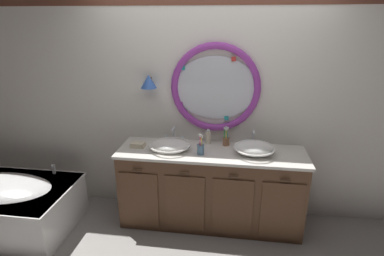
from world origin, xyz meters
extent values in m
plane|color=gray|center=(0.00, 0.00, 0.00)|extent=(14.00, 14.00, 0.00)
cube|color=silver|center=(0.00, 0.59, 1.30)|extent=(6.40, 0.08, 2.60)
cube|color=brown|center=(0.00, 0.55, 2.32)|extent=(6.27, 0.01, 0.09)
ellipsoid|color=silver|center=(0.07, 0.54, 1.46)|extent=(0.87, 0.02, 0.67)
torus|color=purple|center=(0.07, 0.53, 1.46)|extent=(0.95, 0.07, 0.95)
cube|color=yellow|center=(0.50, 0.52, 1.46)|extent=(0.05, 0.01, 0.05)
cube|color=red|center=(0.24, 0.52, 1.77)|extent=(0.05, 0.01, 0.05)
cube|color=teal|center=(-0.28, 0.52, 1.67)|extent=(0.05, 0.01, 0.05)
cube|color=purple|center=(-0.30, 0.52, 1.28)|extent=(0.05, 0.01, 0.05)
cube|color=teal|center=(0.20, 0.52, 1.14)|extent=(0.05, 0.01, 0.05)
cylinder|color=#4C3823|center=(-0.63, 0.51, 1.55)|extent=(0.02, 0.09, 0.02)
cone|color=blue|center=(-0.63, 0.46, 1.53)|extent=(0.17, 0.17, 0.14)
cube|color=brown|center=(0.06, 0.28, 0.41)|extent=(1.91, 0.54, 0.83)
cube|color=silver|center=(0.06, 0.28, 0.84)|extent=(1.95, 0.58, 0.03)
cube|color=silver|center=(0.06, 0.54, 0.77)|extent=(1.91, 0.02, 0.11)
cube|color=brown|center=(-0.66, 0.00, 0.37)|extent=(0.40, 0.02, 0.63)
cylinder|color=#422D1E|center=(-0.66, -0.02, 0.73)|extent=(0.10, 0.01, 0.01)
cube|color=brown|center=(-0.18, 0.00, 0.37)|extent=(0.40, 0.02, 0.63)
cylinder|color=#422D1E|center=(-0.18, -0.02, 0.73)|extent=(0.10, 0.01, 0.01)
cube|color=brown|center=(0.30, 0.00, 0.37)|extent=(0.40, 0.02, 0.63)
cylinder|color=#422D1E|center=(0.30, -0.02, 0.73)|extent=(0.10, 0.01, 0.01)
cube|color=brown|center=(0.78, 0.00, 0.37)|extent=(0.40, 0.02, 0.63)
cylinder|color=#422D1E|center=(0.78, -0.02, 0.73)|extent=(0.10, 0.01, 0.01)
cube|color=white|center=(-2.14, -0.13, 0.24)|extent=(1.50, 0.86, 0.48)
cylinder|color=silver|center=(-1.73, 0.24, 0.54)|extent=(0.04, 0.04, 0.11)
ellipsoid|color=white|center=(-0.37, 0.25, 0.91)|extent=(0.41, 0.30, 0.10)
torus|color=white|center=(-0.37, 0.25, 0.91)|extent=(0.43, 0.43, 0.02)
cylinder|color=silver|center=(-0.37, 0.25, 0.91)|extent=(0.03, 0.03, 0.01)
ellipsoid|color=white|center=(0.49, 0.25, 0.93)|extent=(0.39, 0.30, 0.14)
torus|color=white|center=(0.49, 0.25, 0.93)|extent=(0.41, 0.41, 0.02)
cylinder|color=silver|center=(0.49, 0.25, 0.93)|extent=(0.03, 0.03, 0.01)
cylinder|color=silver|center=(-0.37, 0.48, 0.87)|extent=(0.05, 0.05, 0.02)
cylinder|color=silver|center=(-0.37, 0.48, 0.95)|extent=(0.02, 0.02, 0.15)
sphere|color=silver|center=(-0.37, 0.48, 1.03)|extent=(0.03, 0.03, 0.03)
cylinder|color=silver|center=(-0.37, 0.42, 1.03)|extent=(0.02, 0.10, 0.02)
cylinder|color=silver|center=(-0.47, 0.48, 0.89)|extent=(0.04, 0.04, 0.06)
cylinder|color=silver|center=(-0.28, 0.48, 0.89)|extent=(0.04, 0.04, 0.06)
cube|color=silver|center=(-0.47, 0.48, 0.92)|extent=(0.05, 0.01, 0.01)
cube|color=silver|center=(-0.28, 0.48, 0.92)|extent=(0.05, 0.01, 0.01)
cylinder|color=silver|center=(0.49, 0.48, 0.87)|extent=(0.05, 0.05, 0.02)
cylinder|color=silver|center=(0.49, 0.48, 0.95)|extent=(0.02, 0.02, 0.15)
sphere|color=silver|center=(0.49, 0.48, 1.02)|extent=(0.03, 0.03, 0.03)
cylinder|color=silver|center=(0.49, 0.43, 1.02)|extent=(0.02, 0.09, 0.02)
cylinder|color=silver|center=(0.41, 0.48, 0.89)|extent=(0.04, 0.04, 0.06)
cylinder|color=silver|center=(0.57, 0.48, 0.89)|extent=(0.04, 0.04, 0.06)
cube|color=silver|center=(0.41, 0.48, 0.92)|extent=(0.05, 0.01, 0.01)
cube|color=silver|center=(0.57, 0.48, 0.92)|extent=(0.05, 0.01, 0.01)
cylinder|color=slate|center=(-0.04, 0.18, 0.91)|extent=(0.07, 0.07, 0.10)
torus|color=slate|center=(-0.04, 0.18, 0.96)|extent=(0.08, 0.08, 0.01)
cylinder|color=yellow|center=(-0.03, 0.18, 0.95)|extent=(0.03, 0.03, 0.17)
cube|color=white|center=(-0.03, 0.18, 1.05)|extent=(0.02, 0.02, 0.03)
cylinder|color=blue|center=(-0.04, 0.19, 0.96)|extent=(0.03, 0.03, 0.17)
cube|color=white|center=(-0.04, 0.19, 1.05)|extent=(0.02, 0.02, 0.03)
cylinder|color=#E0383D|center=(-0.05, 0.18, 0.96)|extent=(0.03, 0.04, 0.18)
cube|color=white|center=(-0.05, 0.18, 1.06)|extent=(0.02, 0.02, 0.03)
cylinder|color=pink|center=(-0.04, 0.16, 0.96)|extent=(0.03, 0.01, 0.19)
cube|color=white|center=(-0.04, 0.16, 1.07)|extent=(0.02, 0.02, 0.02)
cylinder|color=#996647|center=(0.20, 0.45, 0.90)|extent=(0.07, 0.07, 0.08)
torus|color=#996647|center=(0.20, 0.45, 0.94)|extent=(0.08, 0.08, 0.01)
cylinder|color=#19ADB2|center=(0.22, 0.45, 0.96)|extent=(0.04, 0.01, 0.17)
cube|color=white|center=(0.22, 0.45, 1.05)|extent=(0.02, 0.02, 0.02)
cylinder|color=green|center=(0.20, 0.46, 0.96)|extent=(0.02, 0.03, 0.18)
cube|color=white|center=(0.20, 0.46, 1.06)|extent=(0.02, 0.02, 0.02)
cylinder|color=green|center=(0.18, 0.44, 0.96)|extent=(0.01, 0.02, 0.17)
cube|color=white|center=(0.18, 0.44, 1.05)|extent=(0.02, 0.02, 0.02)
cylinder|color=yellow|center=(0.20, 0.43, 0.95)|extent=(0.01, 0.03, 0.16)
cube|color=white|center=(0.20, 0.43, 1.04)|extent=(0.02, 0.02, 0.02)
cylinder|color=#EFE5C6|center=(0.01, 0.46, 0.93)|extent=(0.05, 0.05, 0.14)
cylinder|color=silver|center=(0.01, 0.46, 1.01)|extent=(0.03, 0.03, 0.02)
cylinder|color=silver|center=(0.01, 0.45, 1.03)|extent=(0.01, 0.04, 0.01)
cube|color=beige|center=(-0.73, 0.27, 0.87)|extent=(0.15, 0.11, 0.02)
cube|color=beige|center=(-0.73, 0.27, 0.89)|extent=(0.14, 0.11, 0.02)
camera|label=1|loc=(0.26, -2.63, 2.15)|focal=28.64mm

